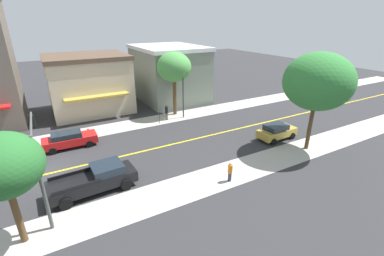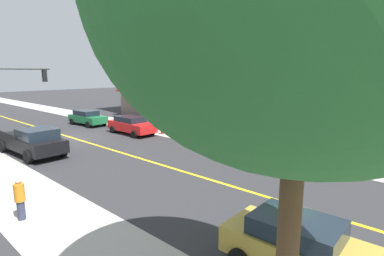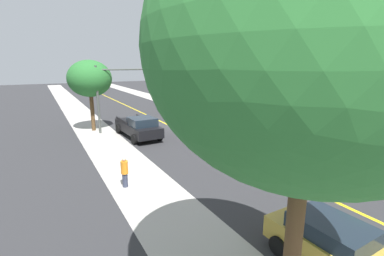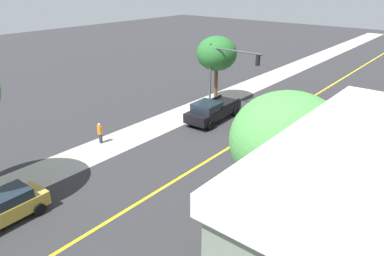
{
  "view_description": "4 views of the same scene",
  "coord_description": "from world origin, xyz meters",
  "px_view_note": "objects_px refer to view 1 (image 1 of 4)",
  "views": [
    {
      "loc": [
        21.3,
        0.86,
        11.31
      ],
      "look_at": [
        0.95,
        12.33,
        1.72
      ],
      "focal_mm": 24.93,
      "sensor_mm": 36.0,
      "label": 1
    },
    {
      "loc": [
        11.16,
        23.12,
        5.26
      ],
      "look_at": [
        -1.23,
        11.82,
        2.16
      ],
      "focal_mm": 28.18,
      "sensor_mm": 36.0,
      "label": 2
    },
    {
      "loc": [
        11.18,
        24.68,
        6.09
      ],
      "look_at": [
        1.56,
        7.34,
        1.44
      ],
      "focal_mm": 26.01,
      "sensor_mm": 36.0,
      "label": 3
    },
    {
      "loc": [
        -12.47,
        25.74,
        11.24
      ],
      "look_at": [
        2.05,
        8.07,
        1.56
      ],
      "focal_mm": 32.98,
      "sensor_mm": 36.0,
      "label": 4
    }
  ],
  "objects_px": {
    "street_tree_left_far": "(2,166)",
    "parking_meter": "(159,116)",
    "red_sedan_left_curb": "(69,139)",
    "gold_sedan_right_curb": "(277,131)",
    "traffic_light_mast": "(37,155)",
    "pedestrian_black_shirt": "(167,112)",
    "black_pickup_truck": "(96,179)",
    "fire_hydrant": "(89,133)",
    "street_lamp": "(183,89)",
    "street_tree_right_corner": "(318,82)",
    "pedestrian_orange_shirt": "(230,171)",
    "street_tree_left_near": "(174,67)"
  },
  "relations": [
    {
      "from": "street_tree_left_far",
      "to": "black_pickup_truck",
      "type": "height_order",
      "value": "street_tree_left_far"
    },
    {
      "from": "red_sedan_left_curb",
      "to": "pedestrian_orange_shirt",
      "type": "distance_m",
      "value": 15.5
    },
    {
      "from": "pedestrian_black_shirt",
      "to": "black_pickup_truck",
      "type": "bearing_deg",
      "value": -160.27
    },
    {
      "from": "street_tree_right_corner",
      "to": "parking_meter",
      "type": "bearing_deg",
      "value": -143.3
    },
    {
      "from": "parking_meter",
      "to": "pedestrian_orange_shirt",
      "type": "height_order",
      "value": "pedestrian_orange_shirt"
    },
    {
      "from": "street_tree_left_far",
      "to": "street_lamp",
      "type": "distance_m",
      "value": 21.48
    },
    {
      "from": "street_tree_right_corner",
      "to": "fire_hydrant",
      "type": "bearing_deg",
      "value": -126.75
    },
    {
      "from": "street_tree_left_near",
      "to": "pedestrian_orange_shirt",
      "type": "xyz_separation_m",
      "value": [
        15.74,
        -3.14,
        -5.09
      ]
    },
    {
      "from": "black_pickup_truck",
      "to": "pedestrian_orange_shirt",
      "type": "bearing_deg",
      "value": -25.21
    },
    {
      "from": "pedestrian_black_shirt",
      "to": "pedestrian_orange_shirt",
      "type": "bearing_deg",
      "value": -121.57
    },
    {
      "from": "street_tree_left_far",
      "to": "pedestrian_black_shirt",
      "type": "relative_size",
      "value": 3.42
    },
    {
      "from": "street_tree_left_near",
      "to": "street_tree_right_corner",
      "type": "relative_size",
      "value": 0.87
    },
    {
      "from": "street_tree_right_corner",
      "to": "street_tree_left_far",
      "type": "relative_size",
      "value": 1.39
    },
    {
      "from": "street_tree_left_far",
      "to": "pedestrian_orange_shirt",
      "type": "xyz_separation_m",
      "value": [
        0.83,
        13.36,
        -3.9
      ]
    },
    {
      "from": "parking_meter",
      "to": "street_lamp",
      "type": "relative_size",
      "value": 0.24
    },
    {
      "from": "fire_hydrant",
      "to": "parking_meter",
      "type": "distance_m",
      "value": 7.87
    },
    {
      "from": "street_tree_left_near",
      "to": "fire_hydrant",
      "type": "relative_size",
      "value": 9.29
    },
    {
      "from": "street_lamp",
      "to": "fire_hydrant",
      "type": "bearing_deg",
      "value": -88.65
    },
    {
      "from": "fire_hydrant",
      "to": "street_tree_right_corner",
      "type": "bearing_deg",
      "value": 53.25
    },
    {
      "from": "street_tree_right_corner",
      "to": "red_sedan_left_curb",
      "type": "relative_size",
      "value": 1.84
    },
    {
      "from": "street_lamp",
      "to": "parking_meter",
      "type": "bearing_deg",
      "value": -82.14
    },
    {
      "from": "parking_meter",
      "to": "red_sedan_left_curb",
      "type": "xyz_separation_m",
      "value": [
        1.58,
        -9.83,
        -0.08
      ]
    },
    {
      "from": "gold_sedan_right_curb",
      "to": "pedestrian_orange_shirt",
      "type": "distance_m",
      "value": 9.52
    },
    {
      "from": "gold_sedan_right_curb",
      "to": "black_pickup_truck",
      "type": "relative_size",
      "value": 0.7
    },
    {
      "from": "traffic_light_mast",
      "to": "pedestrian_black_shirt",
      "type": "xyz_separation_m",
      "value": [
        -11.42,
        13.28,
        -3.04
      ]
    },
    {
      "from": "parking_meter",
      "to": "traffic_light_mast",
      "type": "distance_m",
      "value": 16.47
    },
    {
      "from": "street_tree_left_far",
      "to": "gold_sedan_right_curb",
      "type": "relative_size",
      "value": 1.53
    },
    {
      "from": "fire_hydrant",
      "to": "red_sedan_left_curb",
      "type": "relative_size",
      "value": 0.17
    },
    {
      "from": "street_tree_left_near",
      "to": "street_tree_right_corner",
      "type": "bearing_deg",
      "value": 23.55
    },
    {
      "from": "traffic_light_mast",
      "to": "pedestrian_orange_shirt",
      "type": "xyz_separation_m",
      "value": [
        2.87,
        11.96,
        -3.2
      ]
    },
    {
      "from": "street_tree_left_far",
      "to": "parking_meter",
      "type": "height_order",
      "value": "street_tree_left_far"
    },
    {
      "from": "pedestrian_black_shirt",
      "to": "street_tree_right_corner",
      "type": "bearing_deg",
      "value": -84.58
    },
    {
      "from": "street_tree_right_corner",
      "to": "traffic_light_mast",
      "type": "bearing_deg",
      "value": -95.32
    },
    {
      "from": "street_tree_left_far",
      "to": "pedestrian_black_shirt",
      "type": "bearing_deg",
      "value": 132.54
    },
    {
      "from": "red_sedan_left_curb",
      "to": "gold_sedan_right_curb",
      "type": "distance_m",
      "value": 20.2
    },
    {
      "from": "street_tree_right_corner",
      "to": "black_pickup_truck",
      "type": "height_order",
      "value": "street_tree_right_corner"
    },
    {
      "from": "street_tree_right_corner",
      "to": "street_tree_left_far",
      "type": "height_order",
      "value": "street_tree_right_corner"
    },
    {
      "from": "pedestrian_black_shirt",
      "to": "fire_hydrant",
      "type": "bearing_deg",
      "value": 156.58
    },
    {
      "from": "street_tree_left_near",
      "to": "fire_hydrant",
      "type": "bearing_deg",
      "value": -80.1
    },
    {
      "from": "street_tree_right_corner",
      "to": "pedestrian_black_shirt",
      "type": "xyz_separation_m",
      "value": [
        -13.43,
        -8.3,
        -5.35
      ]
    },
    {
      "from": "black_pickup_truck",
      "to": "parking_meter",
      "type": "bearing_deg",
      "value": 45.07
    },
    {
      "from": "fire_hydrant",
      "to": "traffic_light_mast",
      "type": "relative_size",
      "value": 0.14
    },
    {
      "from": "black_pickup_truck",
      "to": "pedestrian_black_shirt",
      "type": "xyz_separation_m",
      "value": [
        -10.61,
        10.23,
        0.07
      ]
    },
    {
      "from": "fire_hydrant",
      "to": "street_lamp",
      "type": "xyz_separation_m",
      "value": [
        -0.26,
        11.25,
        3.11
      ]
    },
    {
      "from": "parking_meter",
      "to": "fire_hydrant",
      "type": "bearing_deg",
      "value": -91.48
    },
    {
      "from": "black_pickup_truck",
      "to": "gold_sedan_right_curb",
      "type": "bearing_deg",
      "value": -2.26
    },
    {
      "from": "street_tree_left_far",
      "to": "black_pickup_truck",
      "type": "bearing_deg",
      "value": 122.76
    },
    {
      "from": "black_pickup_truck",
      "to": "pedestrian_black_shirt",
      "type": "height_order",
      "value": "pedestrian_black_shirt"
    },
    {
      "from": "street_lamp",
      "to": "black_pickup_truck",
      "type": "bearing_deg",
      "value": -49.99
    },
    {
      "from": "red_sedan_left_curb",
      "to": "black_pickup_truck",
      "type": "distance_m",
      "value": 8.41
    }
  ]
}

